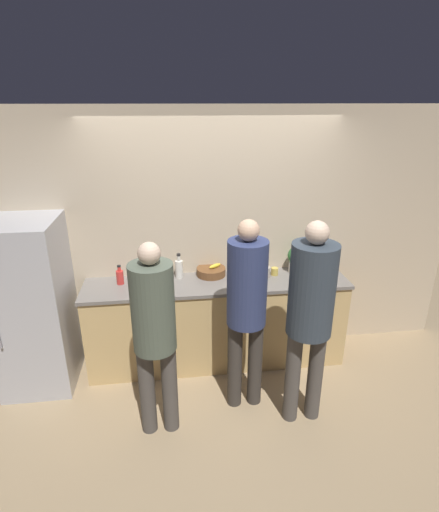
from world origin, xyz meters
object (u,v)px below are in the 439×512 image
at_px(refrigerator, 33,305).
at_px(bottle_red, 120,277).
at_px(utensil_crock, 265,271).
at_px(cup_yellow, 275,271).
at_px(bottle_dark, 237,278).
at_px(person_right, 310,307).
at_px(potted_plant, 296,259).
at_px(bottle_clear, 179,268).
at_px(cup_red, 320,270).
at_px(fruit_bowl, 211,271).
at_px(person_center, 247,302).
at_px(person_left, 154,327).

relative_size(refrigerator, bottle_red, 8.36).
bearing_deg(utensil_crock, cup_yellow, 20.12).
relative_size(utensil_crock, cup_yellow, 3.65).
relative_size(refrigerator, bottle_dark, 8.14).
distance_m(person_right, potted_plant, 1.08).
bearing_deg(cup_yellow, bottle_dark, -154.87).
height_order(utensil_crock, bottle_red, utensil_crock).
xyz_separation_m(bottle_clear, potted_plant, (1.22, -0.02, 0.05)).
xyz_separation_m(bottle_dark, cup_red, (0.91, 0.16, -0.04)).
bearing_deg(person_right, fruit_bowl, 121.59).
bearing_deg(person_right, bottle_dark, 118.87).
bearing_deg(person_center, bottle_clear, 122.69).
bearing_deg(bottle_clear, cup_red, -4.28).
bearing_deg(person_right, bottle_clear, 132.88).
height_order(person_center, bottle_clear, person_center).
height_order(person_center, bottle_dark, person_center).
bearing_deg(fruit_bowl, bottle_clear, -177.87).
xyz_separation_m(bottle_red, cup_red, (2.05, -0.03, -0.04)).
height_order(fruit_bowl, bottle_red, bottle_red).
xyz_separation_m(bottle_clear, cup_red, (1.47, -0.11, -0.06)).
distance_m(refrigerator, fruit_bowl, 1.74).
xyz_separation_m(cup_yellow, potted_plant, (0.24, 0.04, 0.11)).
distance_m(bottle_clear, cup_red, 1.47).
height_order(fruit_bowl, cup_red, fruit_bowl).
xyz_separation_m(refrigerator, potted_plant, (2.61, 0.21, 0.25)).
xyz_separation_m(refrigerator, person_left, (1.15, -0.82, 0.17)).
relative_size(fruit_bowl, bottle_clear, 1.15).
relative_size(bottle_red, cup_yellow, 2.51).
bearing_deg(bottle_clear, fruit_bowl, 2.13).
bearing_deg(person_left, potted_plant, 35.32).
height_order(refrigerator, fruit_bowl, refrigerator).
height_order(utensil_crock, bottle_dark, utensil_crock).
bearing_deg(cup_red, person_right, -115.59).
relative_size(utensil_crock, cup_red, 3.47).
height_order(bottle_clear, bottle_red, bottle_clear).
bearing_deg(cup_yellow, refrigerator, -175.89).
distance_m(refrigerator, bottle_clear, 1.42).
height_order(refrigerator, bottle_red, refrigerator).
relative_size(bottle_dark, bottle_red, 1.03).
height_order(bottle_dark, potted_plant, potted_plant).
relative_size(person_center, cup_red, 21.19).
bearing_deg(bottle_red, person_right, -32.23).
relative_size(person_right, potted_plant, 6.47).
relative_size(fruit_bowl, cup_yellow, 3.78).
bearing_deg(cup_yellow, person_center, -120.38).
bearing_deg(person_left, refrigerator, 144.67).
distance_m(bottle_clear, bottle_red, 0.59).
height_order(utensil_crock, potted_plant, utensil_crock).
distance_m(person_left, potted_plant, 1.79).
height_order(refrigerator, cup_yellow, refrigerator).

